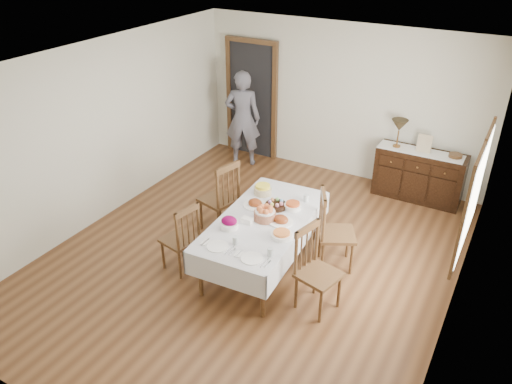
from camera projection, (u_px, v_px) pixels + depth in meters
The scene contains 26 objects.
ground at pixel (252, 257), 6.72m from camera, with size 6.00×6.00×0.00m, color brown.
room_shell at pixel (259, 131), 6.31m from camera, with size 5.02×6.02×2.65m.
dining_table at pixel (263, 225), 6.27m from camera, with size 1.17×2.11×0.71m.
chair_left_near at pixel (182, 237), 6.26m from camera, with size 0.47×0.47×0.96m.
chair_left_far at pixel (221, 197), 7.03m from camera, with size 0.56×0.56×1.10m.
chair_right_near at pixel (315, 269), 5.64m from camera, with size 0.53×0.53×1.05m.
chair_right_far at pixel (333, 230), 6.30m from camera, with size 0.61×0.61×1.08m.
sideboard at pixel (419, 175), 7.95m from camera, with size 1.36×0.50×0.82m.
person at pixel (243, 115), 8.87m from camera, with size 0.58×0.37×1.85m, color #585763.
bread_basket at pixel (265, 214), 6.18m from camera, with size 0.28×0.28×0.19m.
egg_basket at pixel (276, 205), 6.46m from camera, with size 0.29×0.29×0.11m.
ham_platter_a at pixel (255, 204), 6.51m from camera, with size 0.32×0.32×0.11m.
ham_platter_b at pixel (281, 220), 6.15m from camera, with size 0.31×0.31×0.11m.
beet_bowl at pixel (229, 223), 6.02m from camera, with size 0.23×0.23×0.15m.
carrot_bowl at pixel (293, 206), 6.43m from camera, with size 0.22×0.22×0.09m.
pineapple_bowl at pixel (263, 190), 6.77m from camera, with size 0.24×0.24×0.13m.
casserole_dish at pixel (282, 235), 5.86m from camera, with size 0.26×0.26×0.08m.
butter_dish at pixel (247, 220), 6.13m from camera, with size 0.15×0.10×0.07m.
setting_left at pixel (223, 244), 5.71m from camera, with size 0.43×0.31×0.10m.
setting_right at pixel (258, 256), 5.51m from camera, with size 0.43×0.31×0.10m.
glass_far_a at pixel (270, 190), 6.79m from camera, with size 0.06×0.06×0.10m.
glass_far_b at pixel (306, 198), 6.60m from camera, with size 0.07×0.07×0.09m.
runner at pixel (421, 152), 7.74m from camera, with size 1.30×0.35×0.01m.
table_lamp at pixel (399, 126), 7.74m from camera, with size 0.26×0.26×0.46m.
picture_frame at pixel (424, 144), 7.68m from camera, with size 0.22×0.08×0.28m.
deco_bowl at pixel (455, 156), 7.55m from camera, with size 0.20×0.20×0.06m.
Camera 1 is at (2.73, -4.73, 4.01)m, focal length 35.00 mm.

